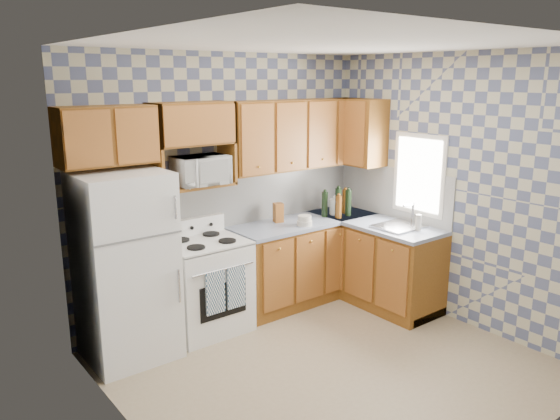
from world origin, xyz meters
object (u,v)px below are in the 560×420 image
object	(u,v)px
refrigerator	(125,267)
stove_body	(206,287)
microwave	(201,170)
electric_kettle	(336,207)

from	to	relation	value
refrigerator	stove_body	distance (m)	0.89
refrigerator	microwave	xyz separation A→B (m)	(0.86, 0.13, 0.75)
refrigerator	electric_kettle	xyz separation A→B (m)	(2.53, 0.01, 0.17)
stove_body	refrigerator	bearing A→B (deg)	-178.22
stove_body	electric_kettle	bearing A→B (deg)	-0.41
stove_body	electric_kettle	xyz separation A→B (m)	(1.73, -0.01, 0.56)
microwave	electric_kettle	xyz separation A→B (m)	(1.68, -0.12, -0.58)
refrigerator	electric_kettle	bearing A→B (deg)	0.28
refrigerator	microwave	size ratio (longest dim) A/B	3.36
microwave	electric_kettle	size ratio (longest dim) A/B	2.82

